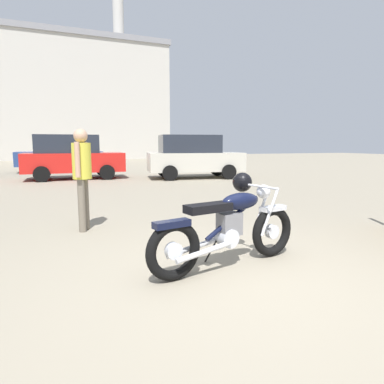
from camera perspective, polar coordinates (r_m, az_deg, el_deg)
ground_plane at (r=3.78m, az=9.39°, el=-14.12°), size 80.00×80.00×0.00m
vintage_motorcycle at (r=3.98m, az=6.45°, el=-5.48°), size 2.05×0.81×1.07m
bystander at (r=5.77m, az=-18.00°, el=3.70°), size 0.30×0.43×1.66m
red_hatchback_near at (r=14.66m, az=-19.53°, el=5.66°), size 3.90×1.83×1.78m
pale_sedan_back at (r=14.20m, az=0.22°, el=6.06°), size 4.08×2.21×1.78m
blue_hatchback_right at (r=19.01m, az=-21.27°, el=5.78°), size 4.22×1.96×1.67m
industrial_building at (r=37.04m, az=-17.97°, el=14.36°), size 16.28×9.92×20.56m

